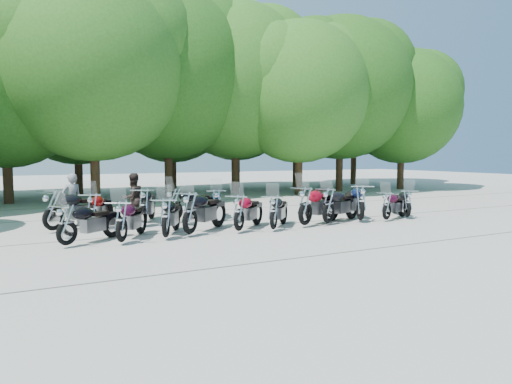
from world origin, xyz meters
name	(u,v)px	position (x,y,z in m)	size (l,w,h in m)	color
ground	(279,233)	(0.00, 0.00, 0.00)	(90.00, 90.00, 0.00)	#9F998F
tree_2	(4,89)	(-7.25, 12.84, 5.31)	(7.31, 7.31, 8.97)	#3A2614
tree_3	(92,68)	(-3.57, 11.24, 6.32)	(8.70, 8.70, 10.67)	#3A2614
tree_4	(167,74)	(0.54, 13.09, 6.64)	(9.13, 9.13, 11.20)	#3A2614
tree_5	(235,81)	(4.61, 13.20, 6.57)	(9.04, 9.04, 11.10)	#3A2614
tree_6	(299,93)	(7.55, 10.82, 5.81)	(8.00, 8.00, 9.82)	#3A2614
tree_7	(340,89)	(11.20, 11.78, 6.39)	(8.79, 8.79, 10.79)	#3A2614
tree_8	(402,106)	(15.83, 11.20, 5.47)	(7.53, 7.53, 9.25)	#3A2614
tree_11	(76,98)	(-3.76, 16.43, 5.49)	(7.56, 7.56, 9.28)	#3A2614
tree_12	(172,99)	(1.80, 16.47, 5.72)	(7.88, 7.88, 9.67)	#3A2614
tree_13	(236,100)	(6.69, 17.47, 6.04)	(8.31, 8.31, 10.20)	#3A2614
tree_14	(296,104)	(10.68, 16.09, 5.83)	(8.02, 8.02, 9.84)	#3A2614
tree_15	(355,94)	(16.61, 17.02, 7.03)	(9.67, 9.67, 11.86)	#3A2614
motorcycle_0	(67,223)	(-5.72, 0.58, 0.61)	(0.65, 2.14, 1.21)	black
motorcycle_1	(121,220)	(-4.44, 0.37, 0.63)	(0.68, 2.23, 1.26)	#30061E
motorcycle_2	(166,216)	(-3.25, 0.49, 0.64)	(0.69, 2.25, 1.27)	black
motorcycle_3	(190,211)	(-2.51, 0.66, 0.71)	(0.76, 2.51, 1.42)	black
motorcycle_4	(239,211)	(-1.04, 0.56, 0.64)	(0.68, 2.25, 1.27)	maroon
motorcycle_5	(274,211)	(0.00, 0.35, 0.61)	(0.66, 2.17, 1.22)	black
motorcycle_6	(305,205)	(1.26, 0.55, 0.72)	(0.78, 2.56, 1.45)	maroon
motorcycle_7	(328,204)	(2.19, 0.60, 0.68)	(0.74, 2.42, 1.37)	black
motorcycle_8	(361,201)	(3.52, 0.60, 0.72)	(0.78, 2.55, 1.44)	#0E1840
motorcycle_9	(387,205)	(4.48, 0.35, 0.57)	(0.62, 2.03, 1.15)	#35071B
motorcycle_10	(407,202)	(5.58, 0.50, 0.59)	(0.64, 2.10, 1.19)	black
motorcycle_11	(53,209)	(-5.88, 3.08, 0.70)	(0.76, 2.48, 1.40)	black
motorcycle_12	(92,209)	(-4.79, 3.12, 0.63)	(0.68, 2.24, 1.27)	#7A0404
motorcycle_13	(144,205)	(-3.23, 3.05, 0.69)	(0.74, 2.44, 1.38)	black
motorcycle_14	(174,204)	(-2.15, 3.30, 0.66)	(0.71, 2.34, 1.32)	black
motorcycle_15	(216,203)	(-0.73, 3.07, 0.62)	(0.67, 2.20, 1.24)	black
rider_0	(72,200)	(-5.27, 4.11, 0.85)	(0.62, 0.41, 1.70)	gray
rider_1	(133,198)	(-3.38, 3.92, 0.84)	(0.82, 0.64, 1.68)	black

